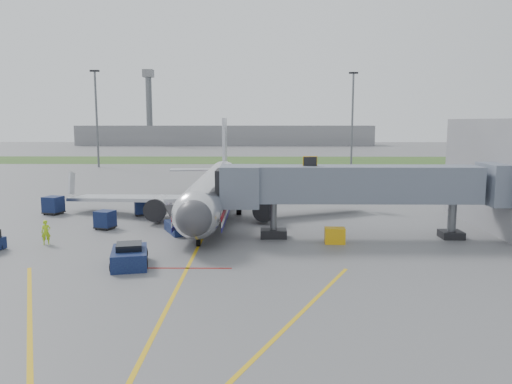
{
  "coord_description": "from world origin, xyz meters",
  "views": [
    {
      "loc": [
        4.98,
        -36.33,
        9.78
      ],
      "look_at": [
        4.46,
        9.9,
        3.2
      ],
      "focal_mm": 35.0,
      "sensor_mm": 36.0,
      "label": 1
    }
  ],
  "objects_px": {
    "airliner": "(214,190)",
    "pushback_tug": "(129,256)",
    "belt_loader": "(177,227)",
    "ramp_worker": "(46,232)"
  },
  "relations": [
    {
      "from": "airliner",
      "to": "belt_loader",
      "type": "xyz_separation_m",
      "value": [
        -2.52,
        -8.49,
        -2.12
      ]
    },
    {
      "from": "airliner",
      "to": "belt_loader",
      "type": "distance_m",
      "value": 9.11
    },
    {
      "from": "pushback_tug",
      "to": "belt_loader",
      "type": "relative_size",
      "value": 0.95
    },
    {
      "from": "airliner",
      "to": "pushback_tug",
      "type": "xyz_separation_m",
      "value": [
        -4.0,
        -18.75,
        -1.98
      ]
    },
    {
      "from": "belt_loader",
      "to": "ramp_worker",
      "type": "relative_size",
      "value": 2.25
    },
    {
      "from": "pushback_tug",
      "to": "airliner",
      "type": "bearing_deg",
      "value": 77.95
    },
    {
      "from": "pushback_tug",
      "to": "belt_loader",
      "type": "distance_m",
      "value": 10.36
    },
    {
      "from": "ramp_worker",
      "to": "belt_loader",
      "type": "bearing_deg",
      "value": 1.35
    },
    {
      "from": "pushback_tug",
      "to": "ramp_worker",
      "type": "bearing_deg",
      "value": 144.33
    },
    {
      "from": "belt_loader",
      "to": "pushback_tug",
      "type": "bearing_deg",
      "value": -98.22
    }
  ]
}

